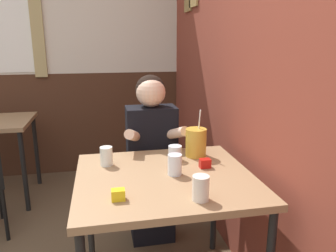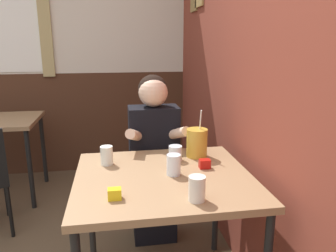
{
  "view_description": "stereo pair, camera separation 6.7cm",
  "coord_description": "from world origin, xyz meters",
  "views": [
    {
      "loc": [
        0.55,
        -1.25,
        1.43
      ],
      "look_at": [
        0.9,
        0.48,
        0.97
      ],
      "focal_mm": 35.0,
      "sensor_mm": 36.0,
      "label": 1
    },
    {
      "loc": [
        0.61,
        -1.26,
        1.43
      ],
      "look_at": [
        0.9,
        0.48,
        0.97
      ],
      "focal_mm": 35.0,
      "sensor_mm": 36.0,
      "label": 2
    }
  ],
  "objects": [
    {
      "name": "person_seated",
      "position": [
        0.87,
        0.9,
        0.64
      ],
      "size": [
        0.42,
        0.4,
        1.22
      ],
      "color": "black",
      "rests_on": "ground_plane"
    },
    {
      "name": "glass_center",
      "position": [
        0.55,
        0.52,
        0.81
      ],
      "size": [
        0.07,
        0.07,
        0.11
      ],
      "color": "silver",
      "rests_on": "main_table"
    },
    {
      "name": "condiment_ketchup",
      "position": [
        1.09,
        0.37,
        0.78
      ],
      "size": [
        0.06,
        0.04,
        0.05
      ],
      "color": "#B7140F",
      "rests_on": "main_table"
    },
    {
      "name": "glass_by_brick",
      "position": [
        0.95,
        0.52,
        0.8
      ],
      "size": [
        0.08,
        0.08,
        0.09
      ],
      "color": "silver",
      "rests_on": "main_table"
    },
    {
      "name": "glass_far_side",
      "position": [
        0.95,
        0.02,
        0.81
      ],
      "size": [
        0.08,
        0.08,
        0.11
      ],
      "color": "silver",
      "rests_on": "main_table"
    },
    {
      "name": "glass_near_pitcher",
      "position": [
        0.9,
        0.31,
        0.81
      ],
      "size": [
        0.07,
        0.07,
        0.11
      ],
      "color": "silver",
      "rests_on": "main_table"
    },
    {
      "name": "back_wall",
      "position": [
        -0.01,
        2.39,
        1.36
      ],
      "size": [
        5.76,
        0.09,
        2.7
      ],
      "color": "beige",
      "rests_on": "ground_plane"
    },
    {
      "name": "main_table",
      "position": [
        0.85,
        0.31,
        0.68
      ],
      "size": [
        0.92,
        0.84,
        0.75
      ],
      "color": "#93704C",
      "rests_on": "ground_plane"
    },
    {
      "name": "cocktail_pitcher",
      "position": [
        1.09,
        0.57,
        0.84
      ],
      "size": [
        0.13,
        0.13,
        0.29
      ],
      "color": "gold",
      "rests_on": "main_table"
    },
    {
      "name": "brick_wall_right",
      "position": [
        1.41,
        1.18,
        1.35
      ],
      "size": [
        0.08,
        4.36,
        2.7
      ],
      "color": "brown",
      "rests_on": "ground_plane"
    },
    {
      "name": "condiment_mustard",
      "position": [
        0.59,
        0.09,
        0.78
      ],
      "size": [
        0.06,
        0.04,
        0.05
      ],
      "color": "yellow",
      "rests_on": "main_table"
    }
  ]
}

